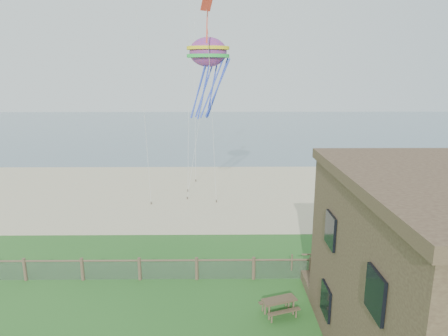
# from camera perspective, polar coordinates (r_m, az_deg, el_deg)

# --- Properties ---
(sand_beach) EXTENTS (72.00, 20.00, 0.02)m
(sand_beach) POSITION_cam_1_polar(r_m,az_deg,el_deg) (36.77, -2.50, -3.42)
(sand_beach) COLOR #C7B790
(sand_beach) RESTS_ON ground
(ocean) EXTENTS (160.00, 68.00, 0.02)m
(ocean) POSITION_cam_1_polar(r_m,az_deg,el_deg) (79.90, -1.48, 5.74)
(ocean) COLOR slate
(ocean) RESTS_ON ground
(chainlink_fence) EXTENTS (36.20, 0.20, 1.25)m
(chainlink_fence) POSITION_cam_1_polar(r_m,az_deg,el_deg) (21.70, -3.91, -14.31)
(chainlink_fence) COLOR brown
(chainlink_fence) RESTS_ON ground
(picnic_table) EXTENTS (1.84, 1.61, 0.65)m
(picnic_table) POSITION_cam_1_polar(r_m,az_deg,el_deg) (19.22, 7.88, -19.16)
(picnic_table) COLOR brown
(picnic_table) RESTS_ON ground
(octopus_kite) EXTENTS (3.70, 3.18, 6.40)m
(octopus_kite) POSITION_cam_1_polar(r_m,az_deg,el_deg) (30.01, -2.26, 13.09)
(octopus_kite) COLOR #E04223
(kite_red) EXTENTS (1.73, 1.89, 2.46)m
(kite_red) POSITION_cam_1_polar(r_m,az_deg,el_deg) (28.34, -2.47, 20.99)
(kite_red) COLOR red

